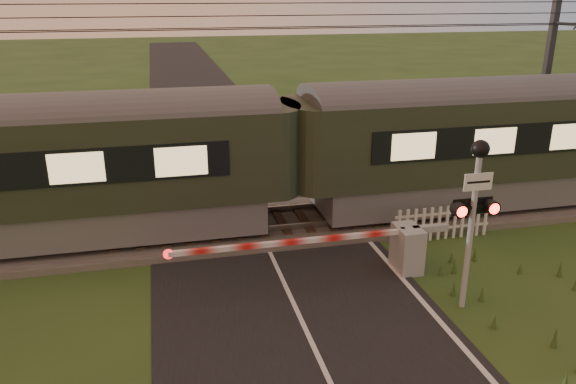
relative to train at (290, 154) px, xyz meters
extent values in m
plane|color=#284219|center=(-0.94, -6.50, -2.14)|extent=(160.00, 160.00, 0.00)
cube|color=black|center=(-0.94, -6.50, -2.13)|extent=(6.00, 140.00, 0.02)
cube|color=#47423D|center=(-0.94, 0.00, -2.08)|extent=(140.00, 3.40, 0.24)
cube|color=slate|center=(-0.94, -0.72, -1.88)|extent=(140.00, 0.08, 0.14)
cube|color=slate|center=(-0.94, 0.72, -1.88)|extent=(140.00, 0.08, 0.14)
cube|color=#2D2116|center=(-0.94, 0.00, -1.95)|extent=(0.24, 2.20, 0.06)
cylinder|color=black|center=(-0.94, -0.30, 3.36)|extent=(120.00, 0.02, 0.02)
cylinder|color=black|center=(-0.94, 0.30, 3.36)|extent=(120.00, 0.02, 0.02)
cylinder|color=black|center=(-0.94, 0.00, 3.96)|extent=(120.00, 0.02, 0.02)
cylinder|color=black|center=(-0.94, 0.00, 3.66)|extent=(120.00, 0.02, 0.02)
cube|color=gray|center=(2.10, -3.33, -1.58)|extent=(0.56, 0.86, 1.11)
cylinder|color=gray|center=(1.95, -3.33, -1.58)|extent=(0.12, 0.12, 1.11)
cube|color=gray|center=(2.66, -3.33, -1.11)|extent=(0.91, 0.16, 0.16)
cube|color=red|center=(-0.77, -3.33, -1.11)|extent=(5.45, 0.11, 0.11)
cylinder|color=red|center=(-3.50, -3.33, -1.11)|extent=(0.22, 0.04, 0.22)
cylinder|color=gray|center=(2.57, -5.17, -0.47)|extent=(0.12, 0.12, 3.34)
cube|color=white|center=(2.57, -5.23, 0.70)|extent=(0.61, 0.03, 0.36)
sphere|color=black|center=(2.57, -5.17, 1.36)|extent=(0.36, 0.36, 0.36)
cube|color=black|center=(2.57, -5.17, 0.15)|extent=(0.84, 0.07, 0.07)
cylinder|color=#FF140C|center=(2.22, -5.35, 0.15)|extent=(0.22, 0.02, 0.22)
cylinder|color=#FF140C|center=(2.93, -5.35, 0.15)|extent=(0.22, 0.02, 0.22)
cube|color=black|center=(2.57, -5.12, 0.15)|extent=(0.89, 0.02, 0.36)
cube|color=silver|center=(3.81, -1.87, -1.82)|extent=(2.79, 0.04, 0.06)
cube|color=silver|center=(3.81, -1.87, -1.40)|extent=(2.79, 0.04, 0.06)
cube|color=#2D2D30|center=(9.54, 2.30, 1.23)|extent=(0.21, 0.21, 6.74)
camera|label=1|loc=(-3.46, -14.57, 4.24)|focal=35.00mm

